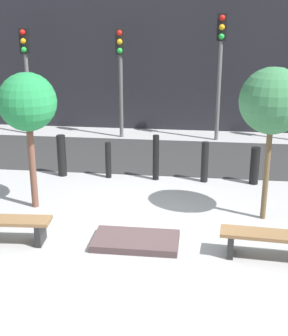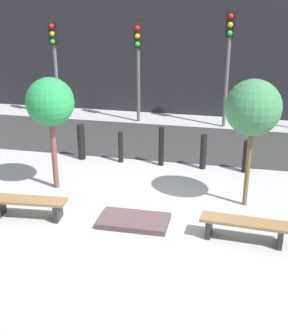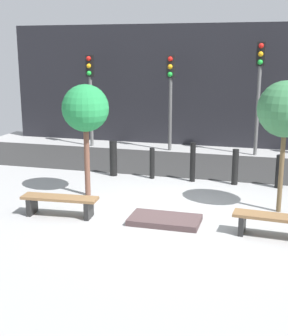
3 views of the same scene
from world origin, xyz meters
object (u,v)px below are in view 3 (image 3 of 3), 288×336
(bollard_far_left, at_px, (113,158))
(bollard_left, at_px, (152,163))
(traffic_light_west, at_px, (90,84))
(tree_behind_left_bench, at_px, (85,109))
(bollard_center, at_px, (193,162))
(bollard_right, at_px, (235,167))
(traffic_light_mid_west, at_px, (170,85))
(planter_bed, at_px, (165,220))
(bollard_far_right, at_px, (280,172))
(tree_behind_right_bench, at_px, (286,110))
(traffic_light_mid_east, at_px, (259,78))
(bench_right, at_px, (279,222))
(bench_left, at_px, (60,202))

(bollard_far_left, relative_size, bollard_left, 1.16)
(bollard_left, bearing_deg, traffic_light_west, 130.96)
(tree_behind_left_bench, height_order, bollard_left, tree_behind_left_bench)
(bollard_center, height_order, bollard_right, bollard_center)
(traffic_light_mid_west, bearing_deg, bollard_far_left, -101.46)
(bollard_far_left, bearing_deg, planter_bed, -55.42)
(bollard_center, distance_m, bollard_far_right, 2.30)
(tree_behind_right_bench, bearing_deg, bollard_far_left, 157.00)
(traffic_light_mid_west, bearing_deg, traffic_light_mid_east, 0.02)
(traffic_light_west, relative_size, traffic_light_mid_west, 1.00)
(bench_right, relative_size, traffic_light_west, 0.53)
(bench_right, xyz_separation_m, bollard_far_right, (0.00, 3.53, 0.12))
(bollard_right, xyz_separation_m, traffic_light_mid_east, (0.36, 3.88, 2.13))
(tree_behind_left_bench, xyz_separation_m, traffic_light_west, (-2.23, 5.83, 0.19))
(tree_behind_right_bench, xyz_separation_m, bollard_left, (-3.44, 1.95, -1.84))
(tree_behind_left_bench, bearing_deg, bollard_left, 59.56)
(bollard_center, bearing_deg, traffic_light_mid_west, 111.20)
(tree_behind_left_bench, xyz_separation_m, bollard_center, (2.29, 1.95, -1.59))
(tree_behind_right_bench, bearing_deg, traffic_light_mid_west, 123.07)
(bollard_far_left, distance_m, traffic_light_mid_east, 5.82)
(tree_behind_right_bench, distance_m, bollard_far_left, 5.28)
(bench_left, height_order, bollard_far_right, bollard_far_right)
(bollard_left, bearing_deg, bollard_center, 0.00)
(tree_behind_left_bench, distance_m, tree_behind_right_bench, 4.58)
(bollard_center, relative_size, bollard_right, 1.13)
(tree_behind_left_bench, xyz_separation_m, traffic_light_mid_west, (0.78, 5.83, 0.19))
(tree_behind_left_bench, distance_m, bollard_far_right, 5.26)
(traffic_light_mid_west, bearing_deg, traffic_light_west, 180.00)
(bench_right, xyz_separation_m, traffic_light_mid_west, (-3.79, 7.41, 2.01))
(tree_behind_right_bench, bearing_deg, bollard_far_right, 89.90)
(tree_behind_right_bench, relative_size, bollard_far_left, 2.86)
(traffic_light_west, xyz_separation_m, traffic_light_mid_west, (3.01, -0.00, -0.00))
(bench_left, distance_m, bollard_right, 4.93)
(bollard_left, distance_m, bollard_far_right, 3.44)
(bollard_far_right, relative_size, traffic_light_mid_east, 0.23)
(tree_behind_right_bench, distance_m, traffic_light_mid_west, 6.95)
(bollard_far_right, distance_m, traffic_light_mid_west, 5.75)
(bench_right, bearing_deg, bollard_far_left, 146.54)
(bench_left, height_order, bollard_center, bollard_center)
(bollard_far_left, xyz_separation_m, bollard_right, (3.44, 0.00, -0.02))
(tree_behind_left_bench, xyz_separation_m, bollard_left, (1.14, 1.95, -1.70))
(tree_behind_right_bench, xyz_separation_m, bollard_center, (-2.29, 1.95, -1.73))
(planter_bed, bearing_deg, bench_right, -4.99)
(bench_left, xyz_separation_m, traffic_light_west, (-2.23, 7.41, 2.01))
(bollard_center, xyz_separation_m, bollard_right, (1.15, 0.00, -0.06))
(tree_behind_left_bench, relative_size, bollard_right, 2.84)
(bollard_far_right, bearing_deg, traffic_light_mid_west, 134.37)
(bollard_far_right, height_order, traffic_light_mid_west, traffic_light_mid_west)
(planter_bed, xyz_separation_m, bollard_far_right, (2.29, 3.33, 0.37))
(bench_right, xyz_separation_m, traffic_light_mid_east, (-0.78, 7.41, 2.29))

